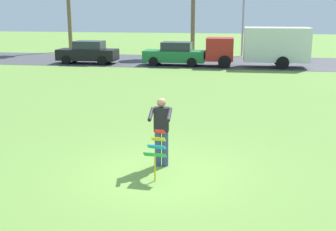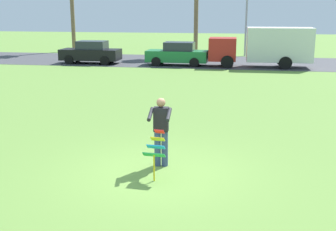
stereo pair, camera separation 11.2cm
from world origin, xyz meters
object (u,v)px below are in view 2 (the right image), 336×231
at_px(parked_car_green, 178,54).
at_px(streetlight_pole, 247,6).
at_px(parked_car_black, 91,53).
at_px(parked_truck_red_cab, 266,46).
at_px(kite_held, 156,148).
at_px(person_kite_flyer, 161,129).

relative_size(parked_car_green, streetlight_pole, 0.60).
height_order(parked_car_black, streetlight_pole, streetlight_pole).
relative_size(parked_car_black, parked_truck_red_cab, 0.62).
xyz_separation_m(kite_held, streetlight_pole, (2.01, 27.53, 3.27)).
bearing_deg(kite_held, person_kite_flyer, 92.60).
bearing_deg(person_kite_flyer, kite_held, -87.40).
bearing_deg(streetlight_pole, parked_car_black, -146.46).
height_order(person_kite_flyer, streetlight_pole, streetlight_pole).
bearing_deg(kite_held, parked_truck_red_cab, 80.60).
distance_m(parked_truck_red_cab, streetlight_pole, 7.76).
bearing_deg(person_kite_flyer, streetlight_pole, 85.62).
distance_m(person_kite_flyer, parked_car_black, 21.42).
relative_size(person_kite_flyer, kite_held, 1.58).
bearing_deg(streetlight_pole, person_kite_flyer, -94.38).
bearing_deg(parked_car_green, person_kite_flyer, -82.60).
relative_size(kite_held, parked_car_black, 0.26).
xyz_separation_m(parked_car_black, streetlight_pole, (10.84, 7.18, 3.22)).
bearing_deg(parked_car_green, parked_car_black, 179.99).
distance_m(parked_car_black, parked_truck_red_cab, 12.21).
distance_m(person_kite_flyer, kite_held, 0.85).
bearing_deg(kite_held, streetlight_pole, 85.83).
relative_size(parked_truck_red_cab, streetlight_pole, 0.96).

